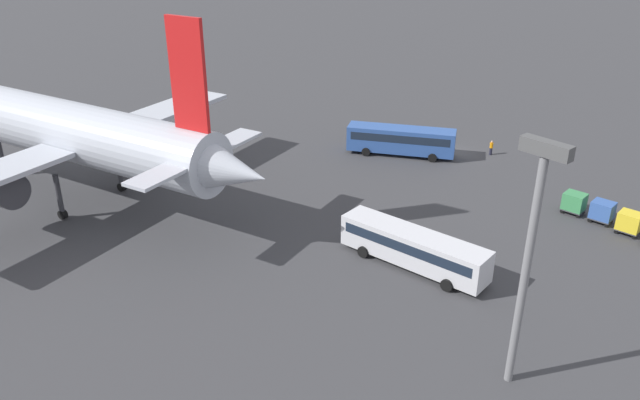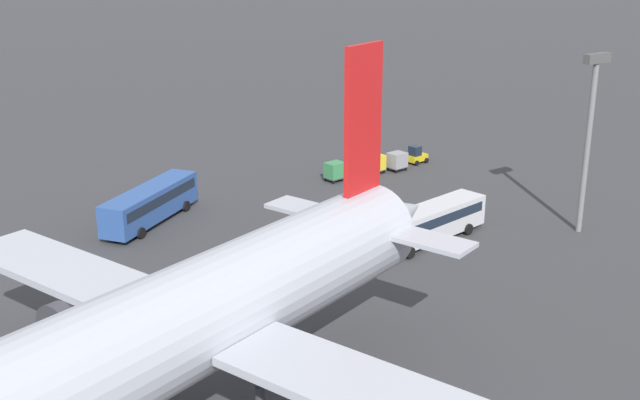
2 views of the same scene
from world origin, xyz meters
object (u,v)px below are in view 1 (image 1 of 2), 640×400
(cargo_cart_yellow, at_px, (630,222))
(cargo_cart_blue, at_px, (602,211))
(airplane, at_px, (73,133))
(cargo_cart_green, at_px, (574,202))
(worker_person, at_px, (491,148))
(shuttle_bus_near, at_px, (401,139))
(shuttle_bus_far, at_px, (413,246))

(cargo_cart_yellow, bearing_deg, cargo_cart_blue, -7.38)
(airplane, relative_size, cargo_cart_green, 20.28)
(worker_person, bearing_deg, shuttle_bus_near, 48.46)
(shuttle_bus_near, bearing_deg, airplane, 35.50)
(shuttle_bus_far, distance_m, worker_person, 28.02)
(shuttle_bus_near, height_order, cargo_cart_blue, shuttle_bus_near)
(airplane, distance_m, shuttle_bus_near, 35.55)
(worker_person, relative_size, cargo_cart_yellow, 0.80)
(cargo_cart_yellow, xyz_separation_m, cargo_cart_blue, (2.66, -0.34, 0.00))
(shuttle_bus_near, relative_size, cargo_cart_yellow, 5.45)
(airplane, height_order, worker_person, airplane)
(shuttle_bus_near, distance_m, cargo_cart_green, 21.27)
(airplane, relative_size, cargo_cart_blue, 20.28)
(worker_person, bearing_deg, shuttle_bus_far, 111.79)
(cargo_cart_yellow, bearing_deg, worker_person, -20.64)
(worker_person, xyz_separation_m, cargo_cart_green, (-14.18, 7.19, 0.32))
(worker_person, bearing_deg, cargo_cart_green, 153.13)
(cargo_cart_green, bearing_deg, cargo_cart_yellow, 178.26)
(shuttle_bus_far, bearing_deg, worker_person, -77.00)
(worker_person, distance_m, cargo_cart_green, 15.90)
(worker_person, bearing_deg, cargo_cart_blue, 157.43)
(shuttle_bus_near, relative_size, cargo_cart_blue, 5.45)
(shuttle_bus_far, xyz_separation_m, cargo_cart_green, (-3.79, -18.82, -0.67))
(shuttle_bus_far, relative_size, worker_person, 7.44)
(shuttle_bus_near, xyz_separation_m, worker_person, (-7.06, -7.97, -1.10))
(cargo_cart_blue, bearing_deg, cargo_cart_yellow, 172.62)
(cargo_cart_yellow, relative_size, cargo_cart_blue, 1.00)
(airplane, bearing_deg, cargo_cart_blue, -154.60)
(cargo_cart_green, bearing_deg, shuttle_bus_near, 2.12)
(worker_person, bearing_deg, cargo_cart_yellow, 159.36)
(shuttle_bus_far, height_order, cargo_cart_green, shuttle_bus_far)
(airplane, xyz_separation_m, cargo_cart_blue, (-36.07, -33.97, -6.00))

